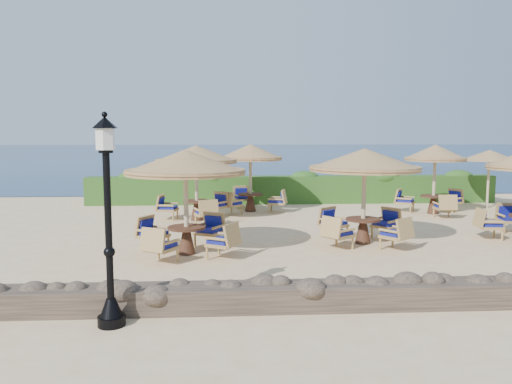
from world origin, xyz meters
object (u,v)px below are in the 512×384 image
object	(u,v)px
cafe_set_4	(250,165)
cafe_set_5	(435,168)
cafe_set_3	(196,166)
cafe_set_0	(186,180)
cafe_set_1	(364,176)
lamp_post	(109,230)
extra_parasol	(490,156)

from	to	relation	value
cafe_set_4	cafe_set_5	bearing A→B (deg)	-8.01
cafe_set_3	cafe_set_5	bearing A→B (deg)	5.97
cafe_set_0	cafe_set_1	distance (m)	4.92
lamp_post	extra_parasol	distance (m)	17.41
lamp_post	cafe_set_3	distance (m)	9.82
lamp_post	cafe_set_4	distance (m)	12.03
cafe_set_0	cafe_set_1	world-z (taller)	same
cafe_set_5	cafe_set_3	bearing A→B (deg)	-174.03
cafe_set_0	cafe_set_1	xyz separation A→B (m)	(4.82, 0.95, 0.01)
cafe_set_0	cafe_set_3	world-z (taller)	same
cafe_set_1	cafe_set_3	xyz separation A→B (m)	(-4.85, 4.07, 0.04)
extra_parasol	cafe_set_1	distance (m)	9.38
lamp_post	cafe_set_1	distance (m)	8.04
cafe_set_1	cafe_set_4	size ratio (longest dim) A/B	1.14
cafe_set_4	cafe_set_1	bearing A→B (deg)	-64.50
extra_parasol	cafe_set_1	bearing A→B (deg)	-137.85
cafe_set_3	cafe_set_5	xyz separation A→B (m)	(8.98, 0.94, -0.16)
cafe_set_0	cafe_set_4	distance (m)	7.22
cafe_set_1	cafe_set_5	world-z (taller)	same
extra_parasol	cafe_set_0	bearing A→B (deg)	-148.39
lamp_post	cafe_set_3	world-z (taller)	lamp_post
cafe_set_4	cafe_set_5	world-z (taller)	same
extra_parasol	cafe_set_4	xyz separation A→B (m)	(-9.81, -0.30, -0.33)
extra_parasol	cafe_set_3	size ratio (longest dim) A/B	0.83
cafe_set_1	extra_parasol	bearing A→B (deg)	42.15
cafe_set_3	cafe_set_4	size ratio (longest dim) A/B	1.07
cafe_set_1	cafe_set_3	world-z (taller)	same
extra_parasol	cafe_set_0	xyz separation A→B (m)	(-11.77, -7.25, -0.28)
extra_parasol	cafe_set_4	world-z (taller)	cafe_set_4
cafe_set_4	cafe_set_5	xyz separation A→B (m)	(6.99, -0.98, -0.07)
cafe_set_5	lamp_post	bearing A→B (deg)	-132.37
cafe_set_3	cafe_set_4	bearing A→B (deg)	43.93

